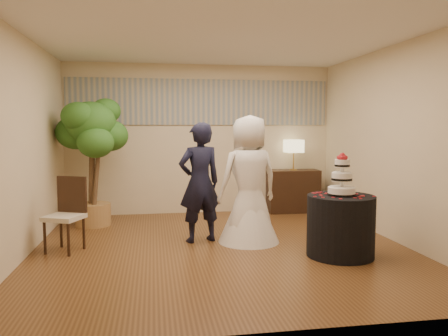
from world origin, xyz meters
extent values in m
cube|color=brown|center=(0.00, 0.00, 0.00)|extent=(5.00, 5.00, 0.00)
cube|color=white|center=(0.00, 0.00, 2.80)|extent=(5.00, 5.00, 0.00)
cube|color=beige|center=(0.00, 2.50, 1.40)|extent=(5.00, 0.06, 2.80)
cube|color=beige|center=(0.00, -2.50, 1.40)|extent=(5.00, 0.06, 2.80)
cube|color=beige|center=(-2.50, 0.00, 1.40)|extent=(0.06, 5.00, 2.80)
cube|color=beige|center=(2.50, 0.00, 1.40)|extent=(0.06, 5.00, 2.80)
cube|color=gray|center=(0.00, 2.48, 2.10)|extent=(4.90, 0.02, 0.85)
imported|color=black|center=(-0.26, 0.37, 0.85)|extent=(0.71, 0.56, 1.70)
imported|color=white|center=(0.43, 0.24, 0.90)|extent=(1.06, 1.05, 1.80)
cylinder|color=black|center=(1.43, -0.62, 0.39)|extent=(1.02, 1.02, 0.78)
cube|color=black|center=(1.75, 2.25, 0.41)|extent=(0.99, 0.46, 0.81)
camera|label=1|loc=(-0.90, -5.74, 1.64)|focal=35.00mm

